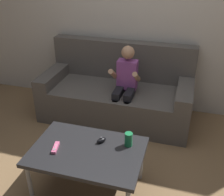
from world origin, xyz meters
TOP-DOWN VIEW (x-y plane):
  - ground_plane at (0.00, 0.00)m, footprint 9.08×9.08m
  - wall_back at (0.00, 1.57)m, footprint 4.54×0.05m
  - couch at (-0.19, 1.18)m, footprint 1.80×0.80m
  - person_seated_on_couch at (-0.04, 1.00)m, footprint 0.32×0.39m
  - coffee_table at (-0.09, -0.11)m, footprint 0.92×0.63m
  - game_remote_pink_near_edge at (-0.35, -0.17)m, footprint 0.06×0.14m
  - nunchuk_black at (-0.01, 0.02)m, footprint 0.09×0.10m
  - soda_can at (0.22, 0.05)m, footprint 0.07×0.07m

SIDE VIEW (x-z plane):
  - ground_plane at x=0.00m, z-range 0.00..0.00m
  - couch at x=-0.19m, z-range -0.15..0.75m
  - coffee_table at x=-0.09m, z-range 0.18..0.62m
  - game_remote_pink_near_edge at x=-0.35m, z-range 0.44..0.47m
  - nunchuk_black at x=-0.01m, z-range 0.44..0.49m
  - soda_can at x=0.22m, z-range 0.44..0.56m
  - person_seated_on_couch at x=-0.04m, z-range 0.07..1.03m
  - wall_back at x=0.00m, z-range 0.00..2.50m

